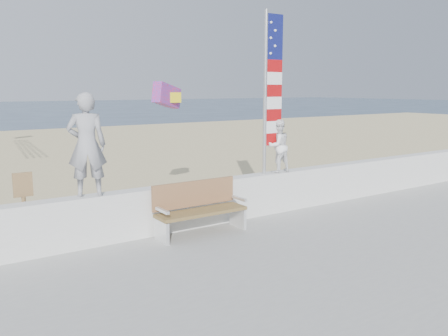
% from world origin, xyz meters
% --- Properties ---
extents(ground, '(220.00, 220.00, 0.00)m').
position_xyz_m(ground, '(0.00, 0.00, 0.00)').
color(ground, '#2B3F56').
rests_on(ground, ground).
extents(sand, '(90.00, 40.00, 0.08)m').
position_xyz_m(sand, '(0.00, 9.00, 0.04)').
color(sand, '#D1C08B').
rests_on(sand, ground).
extents(seawall, '(30.00, 0.35, 0.90)m').
position_xyz_m(seawall, '(0.00, 2.00, 0.63)').
color(seawall, silver).
rests_on(seawall, boardwalk).
extents(adult, '(0.76, 0.61, 1.81)m').
position_xyz_m(adult, '(-2.52, 2.00, 1.98)').
color(adult, '#929398').
rests_on(adult, seawall).
extents(child, '(0.59, 0.47, 1.19)m').
position_xyz_m(child, '(1.79, 2.00, 1.67)').
color(child, white).
rests_on(child, seawall).
extents(bench, '(1.80, 0.57, 1.00)m').
position_xyz_m(bench, '(-0.55, 1.55, 0.69)').
color(bench, olive).
rests_on(bench, boardwalk).
extents(flag, '(0.50, 0.08, 3.50)m').
position_xyz_m(flag, '(1.53, 2.00, 2.99)').
color(flag, silver).
rests_on(flag, seawall).
extents(parafoil_kite, '(0.94, 0.69, 0.65)m').
position_xyz_m(parafoil_kite, '(0.10, 4.04, 2.77)').
color(parafoil_kite, '#FE1C32').
rests_on(parafoil_kite, ground).
extents(sign, '(0.32, 0.07, 1.46)m').
position_xyz_m(sign, '(-3.52, 2.40, 0.94)').
color(sign, olive).
rests_on(sign, sand).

